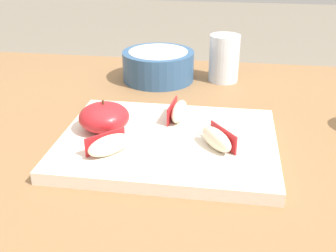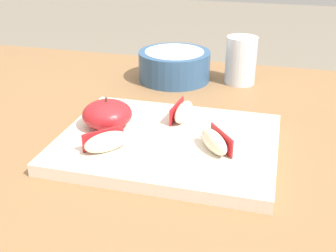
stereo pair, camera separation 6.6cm
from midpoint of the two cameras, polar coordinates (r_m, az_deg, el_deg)
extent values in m
cube|color=brown|center=(0.69, 2.05, -4.04)|extent=(1.39, 0.95, 0.03)
cube|color=brown|center=(1.43, -22.54, -6.92)|extent=(0.06, 0.06, 0.73)
cube|color=beige|center=(0.68, -2.81, -2.35)|extent=(0.34, 0.27, 0.02)
ellipsoid|color=#B21E23|center=(0.70, -11.24, 1.23)|extent=(0.08, 0.08, 0.05)
cylinder|color=#4C3319|center=(0.69, -11.41, 3.09)|extent=(0.00, 0.00, 0.01)
ellipsoid|color=beige|center=(0.73, -1.08, 1.94)|extent=(0.03, 0.07, 0.03)
cube|color=#B21E23|center=(0.73, -2.03, 2.04)|extent=(0.01, 0.07, 0.03)
ellipsoid|color=beige|center=(0.63, 3.57, -1.84)|extent=(0.06, 0.07, 0.03)
cube|color=#B21E23|center=(0.64, 4.53, -1.59)|extent=(0.04, 0.05, 0.03)
ellipsoid|color=beige|center=(0.63, -10.92, -2.63)|extent=(0.07, 0.07, 0.03)
cube|color=#B21E23|center=(0.64, -11.44, -2.19)|extent=(0.05, 0.05, 0.03)
cylinder|color=#2D517A|center=(0.97, -3.28, 8.07)|extent=(0.16, 0.16, 0.07)
cylinder|color=white|center=(0.97, -3.29, 8.41)|extent=(0.13, 0.13, 0.06)
cylinder|color=silver|center=(0.97, 5.62, 9.06)|extent=(0.07, 0.07, 0.10)
camera|label=1|loc=(0.03, -92.86, -1.39)|focal=45.17mm
camera|label=2|loc=(0.03, 87.14, 1.39)|focal=45.17mm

